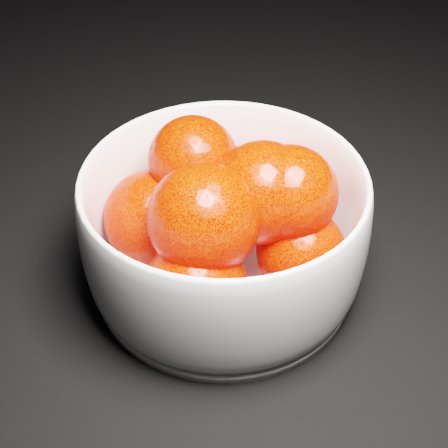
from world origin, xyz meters
name	(u,v)px	position (x,y,z in m)	size (l,w,h in m)	color
bowl	(224,229)	(0.21, -0.25, 0.06)	(0.25, 0.25, 0.12)	white
orange_pile	(226,212)	(0.21, -0.25, 0.08)	(0.18, 0.18, 0.14)	red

